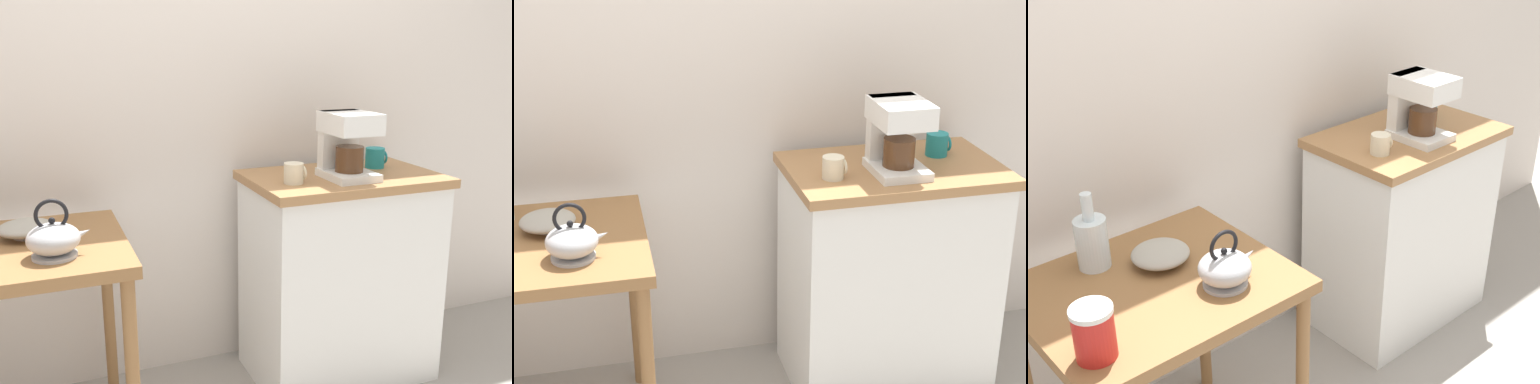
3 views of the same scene
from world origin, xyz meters
The scene contains 11 objects.
ground_plane centered at (0.00, 0.00, 0.00)m, with size 8.00×8.00×0.00m, color gray.
back_wall centered at (0.10, 0.44, 1.40)m, with size 4.40×0.10×2.80m, color silver.
wooden_table centered at (-0.70, -0.03, 0.67)m, with size 0.76×0.64×0.78m.
kitchen_counter centered at (0.58, 0.08, 0.44)m, with size 0.77×0.50×0.89m.
bowl_stoneware centered at (-0.63, 0.05, 0.81)m, with size 0.18×0.18×0.06m.
teakettle centered at (-0.55, -0.17, 0.83)m, with size 0.19×0.16×0.18m.
glass_carafe_vase centered at (-0.79, 0.17, 0.86)m, with size 0.10×0.10×0.25m.
canister_enamel centered at (-0.99, -0.22, 0.85)m, with size 0.11×0.11×0.15m.
coffee_maker centered at (0.56, 0.03, 1.03)m, with size 0.18×0.22×0.26m.
mug_small_cream centered at (0.33, 0.01, 0.92)m, with size 0.08×0.07×0.08m.
mug_dark_teal centered at (0.78, 0.15, 0.93)m, with size 0.09×0.08×0.09m.
Camera 3 is at (-1.55, -1.57, 1.93)m, focal length 48.48 mm.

